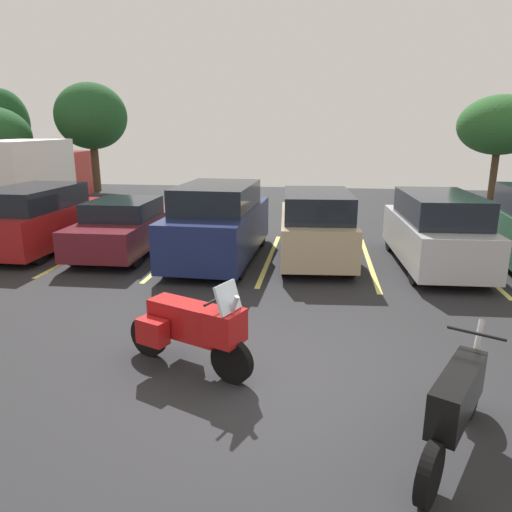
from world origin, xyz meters
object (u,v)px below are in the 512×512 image
(motorcycle_touring, at_px, (192,327))
(car_silver, at_px, (436,231))
(car_tan, at_px, (316,227))
(box_truck, at_px, (31,175))
(car_navy, at_px, (219,223))
(car_maroon, at_px, (126,226))
(car_red, at_px, (38,218))
(motorcycle_second, at_px, (457,403))

(motorcycle_touring, relative_size, car_silver, 0.45)
(car_tan, relative_size, box_truck, 0.62)
(motorcycle_touring, distance_m, car_navy, 5.95)
(car_maroon, bearing_deg, car_red, -176.91)
(car_navy, bearing_deg, car_maroon, 170.93)
(car_navy, bearing_deg, car_red, 176.74)
(motorcycle_second, xyz_separation_m, car_red, (-9.42, 7.56, 0.32))
(motorcycle_touring, distance_m, car_tan, 6.32)
(car_tan, xyz_separation_m, car_silver, (2.95, -0.19, 0.01))
(car_red, bearing_deg, box_truck, 123.68)
(motorcycle_touring, height_order, box_truck, box_truck)
(car_red, xyz_separation_m, car_maroon, (2.55, 0.14, -0.19))
(motorcycle_second, height_order, car_red, car_red)
(car_navy, distance_m, box_truck, 10.83)
(box_truck, bearing_deg, motorcycle_second, -45.02)
(motorcycle_touring, xyz_separation_m, car_maroon, (-3.64, 6.31, 0.06))
(motorcycle_touring, height_order, car_navy, car_navy)
(car_silver, bearing_deg, car_navy, -179.61)
(motorcycle_second, bearing_deg, car_maroon, 131.75)
(car_maroon, height_order, car_tan, car_tan)
(car_tan, xyz_separation_m, box_truck, (-11.57, 5.70, 0.64))
(car_red, bearing_deg, car_maroon, 3.09)
(car_navy, xyz_separation_m, car_silver, (5.47, 0.04, -0.05))
(motorcycle_second, distance_m, car_maroon, 10.31)
(car_silver, bearing_deg, motorcycle_touring, -127.83)
(car_navy, bearing_deg, car_tan, 5.08)
(motorcycle_second, xyz_separation_m, car_navy, (-4.11, 7.25, 0.38))
(motorcycle_touring, height_order, motorcycle_second, motorcycle_touring)
(motorcycle_touring, height_order, car_silver, car_silver)
(car_red, relative_size, car_navy, 0.91)
(motorcycle_second, relative_size, car_tan, 0.48)
(motorcycle_touring, bearing_deg, car_maroon, 119.96)
(car_maroon, xyz_separation_m, car_tan, (5.28, -0.22, 0.19))
(car_tan, bearing_deg, car_red, 179.43)
(motorcycle_second, height_order, box_truck, box_truck)
(motorcycle_second, distance_m, car_red, 12.08)
(car_tan, bearing_deg, motorcycle_second, -77.99)
(box_truck, bearing_deg, car_red, -56.32)
(car_red, height_order, car_maroon, car_red)
(motorcycle_touring, relative_size, motorcycle_second, 0.98)
(motorcycle_touring, bearing_deg, car_red, 135.07)
(car_tan, height_order, box_truck, box_truck)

